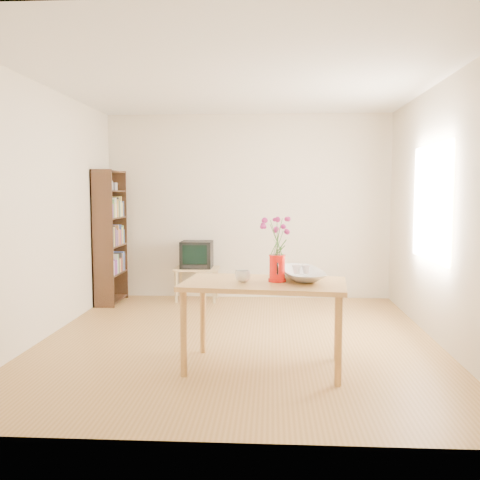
# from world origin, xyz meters

# --- Properties ---
(room) EXTENTS (4.50, 4.50, 4.50)m
(room) POSITION_xyz_m (0.03, 0.00, 1.30)
(room) COLOR olive
(room) RESTS_ON ground
(table) EXTENTS (1.44, 0.93, 0.75)m
(table) POSITION_xyz_m (0.28, -0.85, 0.67)
(table) COLOR #A37138
(table) RESTS_ON ground
(tv_stand) EXTENTS (0.60, 0.45, 0.46)m
(tv_stand) POSITION_xyz_m (-0.70, 1.97, 0.39)
(tv_stand) COLOR tan
(tv_stand) RESTS_ON ground
(bookshelf) EXTENTS (0.28, 0.70, 1.80)m
(bookshelf) POSITION_xyz_m (-1.85, 1.75, 0.84)
(bookshelf) COLOR black
(bookshelf) RESTS_ON ground
(pitcher) EXTENTS (0.15, 0.23, 0.23)m
(pitcher) POSITION_xyz_m (0.38, -0.84, 0.86)
(pitcher) COLOR red
(pitcher) RESTS_ON table
(flowers) EXTENTS (0.27, 0.27, 0.38)m
(flowers) POSITION_xyz_m (0.38, -0.84, 1.16)
(flowers) COLOR #C62E8E
(flowers) RESTS_ON pitcher
(mug) EXTENTS (0.14, 0.14, 0.10)m
(mug) POSITION_xyz_m (0.09, -0.89, 0.80)
(mug) COLOR white
(mug) RESTS_ON table
(bowl) EXTENTS (0.60, 0.60, 0.49)m
(bowl) POSITION_xyz_m (0.60, -0.69, 0.99)
(bowl) COLOR white
(bowl) RESTS_ON table
(teacup_a) EXTENTS (0.09, 0.09, 0.06)m
(teacup_a) POSITION_xyz_m (0.56, -0.69, 0.95)
(teacup_a) COLOR white
(teacup_a) RESTS_ON bowl
(teacup_b) EXTENTS (0.07, 0.07, 0.06)m
(teacup_b) POSITION_xyz_m (0.64, -0.67, 0.95)
(teacup_b) COLOR white
(teacup_b) RESTS_ON bowl
(television) EXTENTS (0.43, 0.40, 0.37)m
(television) POSITION_xyz_m (-0.70, 1.98, 0.65)
(television) COLOR black
(television) RESTS_ON tv_stand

